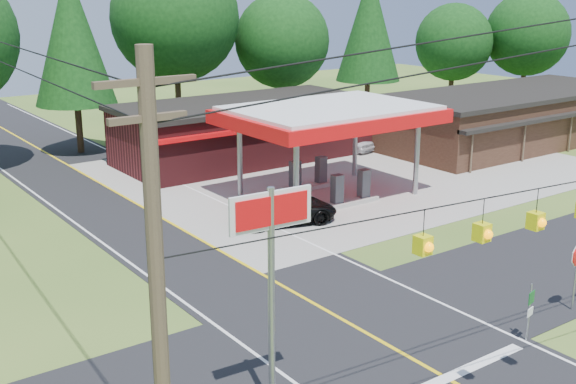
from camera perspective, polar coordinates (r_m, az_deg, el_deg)
ground at (r=24.14m, az=5.98°, el=-10.94°), size 120.00×120.00×0.00m
main_highway at (r=24.13m, az=5.98°, el=-10.92°), size 8.00×120.00×0.02m
cross_road at (r=24.13m, az=5.98°, el=-10.91°), size 70.00×7.00×0.02m
lane_center_yellow at (r=24.13m, az=5.98°, el=-10.89°), size 0.15×110.00×0.00m
gas_canopy at (r=37.85m, az=3.31°, el=5.89°), size 10.60×7.40×4.88m
convenience_store at (r=46.84m, az=-3.50°, el=4.93°), size 16.40×7.55×3.80m
strip_building at (r=53.89m, az=17.19°, el=5.70°), size 20.40×8.75×3.80m
utility_pole_near_left at (r=13.29m, az=-10.18°, el=-9.69°), size 1.80×0.30×10.00m
overhead_beacons at (r=17.40m, az=17.27°, el=-0.39°), size 17.04×2.04×1.03m
treeline_backdrop at (r=42.90m, az=-14.99°, el=10.92°), size 70.27×51.59×13.30m
suv_car at (r=34.23m, az=-0.19°, el=-1.36°), size 6.08×6.08×1.37m
sedan_car at (r=49.59m, az=4.62°, el=4.09°), size 4.80×4.80×1.40m
big_stop_sign at (r=18.01m, az=-1.32°, el=-4.71°), size 2.30×0.27×6.19m
route_sign_post at (r=24.16m, az=18.58°, el=-8.67°), size 0.40×0.13×1.97m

